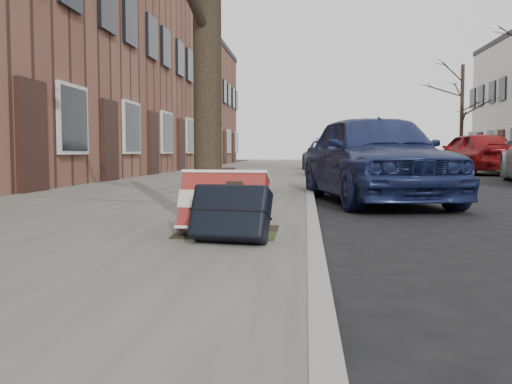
# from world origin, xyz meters

# --- Properties ---
(near_sidewalk) EXTENTS (5.00, 70.00, 0.12)m
(near_sidewalk) POSITION_xyz_m (-3.70, 15.00, 0.06)
(near_sidewalk) COLOR slate
(near_sidewalk) RESTS_ON ground
(house_near) EXTENTS (6.80, 40.00, 7.00)m
(house_near) POSITION_xyz_m (-9.60, 16.00, 3.50)
(house_near) COLOR brown
(house_near) RESTS_ON ground
(dirt_patch) EXTENTS (0.85, 0.85, 0.02)m
(dirt_patch) POSITION_xyz_m (-2.00, 1.20, 0.13)
(dirt_patch) COLOR black
(dirt_patch) RESTS_ON near_sidewalk
(suitcase_red) EXTENTS (0.74, 0.46, 0.55)m
(suitcase_red) POSITION_xyz_m (-2.00, 0.95, 0.39)
(suitcase_red) COLOR maroon
(suitcase_red) RESTS_ON near_sidewalk
(suitcase_navy) EXTENTS (0.66, 0.47, 0.47)m
(suitcase_navy) POSITION_xyz_m (-1.90, 0.61, 0.36)
(suitcase_navy) COLOR black
(suitcase_navy) RESTS_ON near_sidewalk
(car_near_front) EXTENTS (2.55, 4.63, 1.49)m
(car_near_front) POSITION_xyz_m (-0.22, 5.72, 0.75)
(car_near_front) COLOR navy
(car_near_front) RESTS_ON ground
(car_near_mid) EXTENTS (1.36, 3.86, 1.27)m
(car_near_mid) POSITION_xyz_m (-0.35, 13.79, 0.63)
(car_near_mid) COLOR #929499
(car_near_mid) RESTS_ON ground
(car_near_back) EXTENTS (2.77, 4.88, 1.29)m
(car_near_back) POSITION_xyz_m (-0.20, 20.53, 0.64)
(car_near_back) COLOR #3D3D43
(car_near_back) RESTS_ON ground
(car_far_back) EXTENTS (2.76, 4.91, 1.58)m
(car_far_back) POSITION_xyz_m (4.88, 18.24, 0.79)
(car_far_back) COLOR maroon
(car_far_back) RESTS_ON ground
(tree_far_c) EXTENTS (0.20, 0.20, 5.50)m
(tree_far_c) POSITION_xyz_m (7.20, 28.71, 2.87)
(tree_far_c) COLOR black
(tree_far_c) RESTS_ON far_sidewalk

